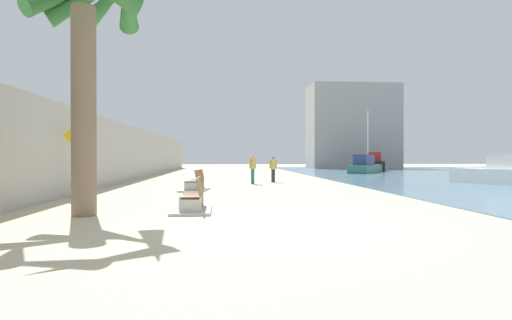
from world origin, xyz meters
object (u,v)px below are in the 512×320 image
person_walking (253,166)px  person_standing (273,167)px  boat_distant (366,166)px  boat_nearest (503,173)px  bench_near (193,203)px  pedestrian_sign (75,153)px  palm_tree (82,28)px  bench_far (195,186)px  boat_far_right (373,164)px

person_walking → person_standing: size_ratio=1.07×
boat_distant → boat_nearest: size_ratio=1.39×
person_standing → bench_near: bearing=-106.5°
boat_nearest → pedestrian_sign: (-21.13, -5.79, 1.06)m
palm_tree → boat_nearest: palm_tree is taller
bench_far → person_standing: person_standing is taller
person_walking → person_standing: 2.06m
bench_far → boat_far_right: bearing=55.2°
palm_tree → bench_far: bearing=72.8°
bench_far → boat_distant: 25.19m
bench_far → pedestrian_sign: size_ratio=0.80×
palm_tree → person_standing: palm_tree is taller
person_walking → boat_nearest: size_ratio=0.32×
person_walking → boat_distant: bearing=52.0°
pedestrian_sign → boat_distant: bearing=50.0°
bench_far → boat_nearest: (16.86, 2.62, 0.43)m
person_standing → bench_far: bearing=-126.0°
palm_tree → boat_distant: size_ratio=0.92×
person_walking → boat_distant: 19.86m
person_standing → boat_nearest: 12.96m
boat_nearest → boat_far_right: bearing=86.9°
palm_tree → pedestrian_sign: size_ratio=2.52×
bench_far → boat_far_right: size_ratio=0.30×
pedestrian_sign → boat_nearest: bearing=15.3°
person_standing → boat_distant: (10.86, 14.10, -0.25)m
person_standing → pedestrian_sign: 12.59m
person_walking → boat_distant: (12.24, 15.64, -0.34)m
palm_tree → boat_far_right: palm_tree is taller
boat_nearest → boat_far_right: boat_far_right is taller
bench_near → bench_far: size_ratio=0.95×
boat_distant → person_standing: bearing=-127.6°
bench_near → bench_far: (-0.45, 7.19, 0.00)m
bench_near → boat_nearest: (16.41, 9.81, 0.43)m
boat_distant → pedestrian_sign: (-19.48, -23.25, 1.04)m
bench_near → boat_far_right: 37.65m
palm_tree → person_standing: bearing=63.9°
boat_nearest → boat_far_right: size_ratio=0.73×
bench_near → boat_far_right: boat_far_right is taller
palm_tree → bench_far: palm_tree is taller
palm_tree → bench_near: size_ratio=3.31×
bench_near → person_standing: size_ratio=1.30×
palm_tree → bench_near: (2.86, 0.60, -4.76)m
boat_nearest → boat_far_right: (1.25, 23.43, 0.14)m
boat_distant → boat_far_right: size_ratio=1.01×
person_walking → boat_distant: size_ratio=0.23×
bench_near → pedestrian_sign: bearing=139.5°
boat_nearest → person_walking: bearing=172.5°
bench_far → boat_distant: boat_distant is taller
bench_near → boat_far_right: (17.66, 33.24, 0.57)m
bench_far → boat_far_right: (18.10, 26.05, 0.57)m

